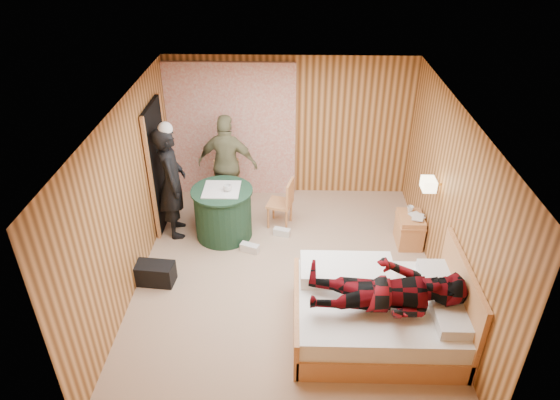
{
  "coord_description": "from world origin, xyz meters",
  "views": [
    {
      "loc": [
        0.05,
        -5.55,
        4.62
      ],
      "look_at": [
        -0.11,
        0.39,
        1.05
      ],
      "focal_mm": 32.0,
      "sensor_mm": 36.0,
      "label": 1
    }
  ],
  "objects_px": {
    "duffel_bag": "(155,273)",
    "chair_near": "(284,200)",
    "bed": "(378,312)",
    "nightstand": "(409,229)",
    "wall_lamp": "(429,184)",
    "chair_far": "(227,183)",
    "round_table": "(223,212)",
    "man_at_table": "(228,164)",
    "woman_standing": "(172,182)",
    "man_on_bed": "(389,283)"
  },
  "relations": [
    {
      "from": "bed",
      "to": "chair_near",
      "type": "height_order",
      "value": "bed"
    },
    {
      "from": "wall_lamp",
      "to": "man_at_table",
      "type": "height_order",
      "value": "man_at_table"
    },
    {
      "from": "bed",
      "to": "man_at_table",
      "type": "distance_m",
      "value": 3.6
    },
    {
      "from": "man_on_bed",
      "to": "round_table",
      "type": "bearing_deg",
      "value": 133.79
    },
    {
      "from": "man_at_table",
      "to": "bed",
      "type": "bearing_deg",
      "value": 135.96
    },
    {
      "from": "wall_lamp",
      "to": "nightstand",
      "type": "bearing_deg",
      "value": 95.81
    },
    {
      "from": "wall_lamp",
      "to": "round_table",
      "type": "height_order",
      "value": "wall_lamp"
    },
    {
      "from": "round_table",
      "to": "chair_far",
      "type": "relative_size",
      "value": 1.02
    },
    {
      "from": "duffel_bag",
      "to": "chair_far",
      "type": "bearing_deg",
      "value": 72.72
    },
    {
      "from": "wall_lamp",
      "to": "nightstand",
      "type": "height_order",
      "value": "wall_lamp"
    },
    {
      "from": "chair_near",
      "to": "man_at_table",
      "type": "bearing_deg",
      "value": -103.44
    },
    {
      "from": "nightstand",
      "to": "chair_far",
      "type": "distance_m",
      "value": 3.06
    },
    {
      "from": "chair_near",
      "to": "duffel_bag",
      "type": "xyz_separation_m",
      "value": [
        -1.78,
        -1.49,
        -0.33
      ]
    },
    {
      "from": "nightstand",
      "to": "chair_near",
      "type": "height_order",
      "value": "chair_near"
    },
    {
      "from": "wall_lamp",
      "to": "man_at_table",
      "type": "distance_m",
      "value": 3.28
    },
    {
      "from": "chair_near",
      "to": "wall_lamp",
      "type": "bearing_deg",
      "value": 80.22
    },
    {
      "from": "nightstand",
      "to": "chair_near",
      "type": "xyz_separation_m",
      "value": [
        -1.95,
        0.46,
        0.22
      ]
    },
    {
      "from": "chair_far",
      "to": "woman_standing",
      "type": "bearing_deg",
      "value": -147.78
    },
    {
      "from": "round_table",
      "to": "man_on_bed",
      "type": "distance_m",
      "value": 3.18
    },
    {
      "from": "chair_far",
      "to": "chair_near",
      "type": "relative_size",
      "value": 1.11
    },
    {
      "from": "bed",
      "to": "man_at_table",
      "type": "xyz_separation_m",
      "value": [
        -2.15,
        2.83,
        0.55
      ]
    },
    {
      "from": "bed",
      "to": "man_on_bed",
      "type": "distance_m",
      "value": 0.69
    },
    {
      "from": "chair_far",
      "to": "woman_standing",
      "type": "height_order",
      "value": "woman_standing"
    },
    {
      "from": "chair_far",
      "to": "man_at_table",
      "type": "distance_m",
      "value": 0.33
    },
    {
      "from": "chair_near",
      "to": "woman_standing",
      "type": "relative_size",
      "value": 0.46
    },
    {
      "from": "round_table",
      "to": "chair_near",
      "type": "xyz_separation_m",
      "value": [
        0.95,
        0.3,
        0.06
      ]
    },
    {
      "from": "duffel_bag",
      "to": "wall_lamp",
      "type": "bearing_deg",
      "value": 14.73
    },
    {
      "from": "duffel_bag",
      "to": "man_on_bed",
      "type": "distance_m",
      "value": 3.29
    },
    {
      "from": "chair_near",
      "to": "duffel_bag",
      "type": "distance_m",
      "value": 2.34
    },
    {
      "from": "round_table",
      "to": "duffel_bag",
      "type": "xyz_separation_m",
      "value": [
        -0.83,
        -1.19,
        -0.27
      ]
    },
    {
      "from": "duffel_bag",
      "to": "chair_near",
      "type": "bearing_deg",
      "value": 45.49
    },
    {
      "from": "nightstand",
      "to": "chair_far",
      "type": "height_order",
      "value": "chair_far"
    },
    {
      "from": "wall_lamp",
      "to": "chair_near",
      "type": "height_order",
      "value": "wall_lamp"
    },
    {
      "from": "woman_standing",
      "to": "chair_far",
      "type": "bearing_deg",
      "value": -61.06
    },
    {
      "from": "chair_far",
      "to": "nightstand",
      "type": "bearing_deg",
      "value": -26.73
    },
    {
      "from": "woman_standing",
      "to": "man_at_table",
      "type": "distance_m",
      "value": 1.06
    },
    {
      "from": "round_table",
      "to": "man_at_table",
      "type": "xyz_separation_m",
      "value": [
        0.0,
        0.8,
        0.44
      ]
    },
    {
      "from": "chair_near",
      "to": "duffel_bag",
      "type": "bearing_deg",
      "value": -36.0
    },
    {
      "from": "bed",
      "to": "nightstand",
      "type": "bearing_deg",
      "value": 68.13
    },
    {
      "from": "wall_lamp",
      "to": "duffel_bag",
      "type": "relative_size",
      "value": 0.48
    },
    {
      "from": "man_on_bed",
      "to": "woman_standing",
      "type": "bearing_deg",
      "value": 141.58
    },
    {
      "from": "nightstand",
      "to": "chair_far",
      "type": "relative_size",
      "value": 0.56
    },
    {
      "from": "chair_far",
      "to": "chair_near",
      "type": "bearing_deg",
      "value": -34.25
    },
    {
      "from": "bed",
      "to": "duffel_bag",
      "type": "relative_size",
      "value": 3.66
    },
    {
      "from": "round_table",
      "to": "man_at_table",
      "type": "height_order",
      "value": "man_at_table"
    },
    {
      "from": "wall_lamp",
      "to": "nightstand",
      "type": "relative_size",
      "value": 0.5
    },
    {
      "from": "wall_lamp",
      "to": "nightstand",
      "type": "distance_m",
      "value": 1.12
    },
    {
      "from": "chair_far",
      "to": "man_on_bed",
      "type": "xyz_separation_m",
      "value": [
        2.18,
        -3.01,
        0.43
      ]
    },
    {
      "from": "bed",
      "to": "round_table",
      "type": "distance_m",
      "value": 2.96
    },
    {
      "from": "duffel_bag",
      "to": "woman_standing",
      "type": "distance_m",
      "value": 1.47
    }
  ]
}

